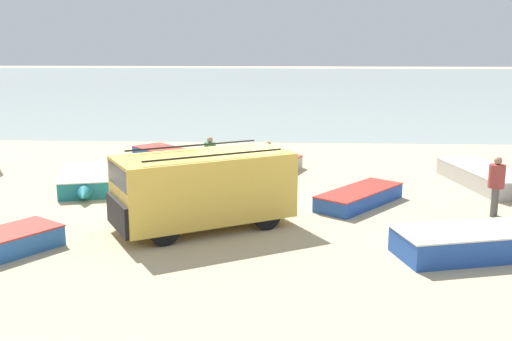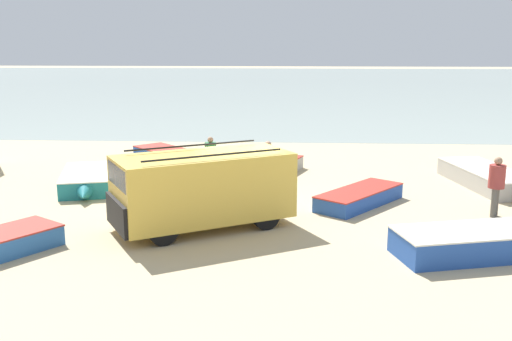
{
  "view_description": "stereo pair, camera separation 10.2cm",
  "coord_description": "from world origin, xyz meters",
  "px_view_note": "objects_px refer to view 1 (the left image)",
  "views": [
    {
      "loc": [
        1.35,
        -17.73,
        5.08
      ],
      "look_at": [
        0.4,
        0.85,
        1.0
      ],
      "focal_mm": 42.0,
      "sensor_mm": 36.0,
      "label": 1
    },
    {
      "loc": [
        1.45,
        -17.72,
        5.08
      ],
      "look_at": [
        0.4,
        0.85,
        1.0
      ],
      "focal_mm": 42.0,
      "sensor_mm": 36.0,
      "label": 2
    }
  ],
  "objects_px": {
    "fisherman_0": "(268,162)",
    "fisherman_2": "(496,181)",
    "fisherman_1": "(210,154)",
    "fishing_rowboat_2": "(496,241)",
    "fishing_rowboat_1": "(164,156)",
    "fishing_rowboat_5": "(488,178)",
    "fishing_rowboat_3": "(275,167)",
    "fishing_rowboat_4": "(362,196)",
    "fishing_rowboat_0": "(87,181)",
    "parked_van": "(203,187)"
  },
  "relations": [
    {
      "from": "fisherman_0",
      "to": "fisherman_2",
      "type": "relative_size",
      "value": 0.99
    },
    {
      "from": "fisherman_0",
      "to": "fisherman_1",
      "type": "bearing_deg",
      "value": -34.4
    },
    {
      "from": "fishing_rowboat_2",
      "to": "fisherman_1",
      "type": "xyz_separation_m",
      "value": [
        -7.87,
        7.38,
        0.64
      ]
    },
    {
      "from": "fishing_rowboat_1",
      "to": "fishing_rowboat_5",
      "type": "height_order",
      "value": "fishing_rowboat_5"
    },
    {
      "from": "fishing_rowboat_3",
      "to": "fisherman_2",
      "type": "bearing_deg",
      "value": -109.94
    },
    {
      "from": "fishing_rowboat_5",
      "to": "fishing_rowboat_2",
      "type": "bearing_deg",
      "value": -27.63
    },
    {
      "from": "fishing_rowboat_4",
      "to": "fishing_rowboat_5",
      "type": "relative_size",
      "value": 0.69
    },
    {
      "from": "fishing_rowboat_4",
      "to": "fishing_rowboat_0",
      "type": "bearing_deg",
      "value": 119.21
    },
    {
      "from": "fishing_rowboat_0",
      "to": "fisherman_2",
      "type": "xyz_separation_m",
      "value": [
        13.0,
        -2.61,
        0.76
      ]
    },
    {
      "from": "fishing_rowboat_3",
      "to": "fisherman_1",
      "type": "xyz_separation_m",
      "value": [
        -2.35,
        -1.28,
        0.71
      ]
    },
    {
      "from": "parked_van",
      "to": "fishing_rowboat_1",
      "type": "bearing_deg",
      "value": -101.41
    },
    {
      "from": "fishing_rowboat_1",
      "to": "fishing_rowboat_4",
      "type": "distance_m",
      "value": 9.62
    },
    {
      "from": "fishing_rowboat_0",
      "to": "fisherman_0",
      "type": "distance_m",
      "value": 6.31
    },
    {
      "from": "parked_van",
      "to": "fishing_rowboat_0",
      "type": "distance_m",
      "value": 6.28
    },
    {
      "from": "fisherman_0",
      "to": "fisherman_1",
      "type": "relative_size",
      "value": 1.09
    },
    {
      "from": "fishing_rowboat_5",
      "to": "fisherman_2",
      "type": "relative_size",
      "value": 3.06
    },
    {
      "from": "fishing_rowboat_4",
      "to": "fisherman_1",
      "type": "distance_m",
      "value": 6.03
    },
    {
      "from": "fishing_rowboat_2",
      "to": "fisherman_2",
      "type": "xyz_separation_m",
      "value": [
        1.03,
        3.21,
        0.74
      ]
    },
    {
      "from": "fishing_rowboat_2",
      "to": "fishing_rowboat_5",
      "type": "bearing_deg",
      "value": 59.01
    },
    {
      "from": "fishing_rowboat_3",
      "to": "fishing_rowboat_5",
      "type": "distance_m",
      "value": 7.74
    },
    {
      "from": "fishing_rowboat_3",
      "to": "fisherman_1",
      "type": "bearing_deg",
      "value": 138.33
    },
    {
      "from": "fishing_rowboat_0",
      "to": "fisherman_1",
      "type": "xyz_separation_m",
      "value": [
        4.1,
        1.55,
        0.67
      ]
    },
    {
      "from": "fishing_rowboat_4",
      "to": "fisherman_1",
      "type": "relative_size",
      "value": 2.32
    },
    {
      "from": "fishing_rowboat_3",
      "to": "fisherman_2",
      "type": "xyz_separation_m",
      "value": [
        6.55,
        -5.44,
        0.81
      ]
    },
    {
      "from": "fisherman_0",
      "to": "fishing_rowboat_2",
      "type": "bearing_deg",
      "value": 139.22
    },
    {
      "from": "fishing_rowboat_4",
      "to": "fishing_rowboat_5",
      "type": "distance_m",
      "value": 5.31
    },
    {
      "from": "fishing_rowboat_3",
      "to": "fisherman_2",
      "type": "height_order",
      "value": "fisherman_2"
    },
    {
      "from": "fishing_rowboat_4",
      "to": "fishing_rowboat_5",
      "type": "bearing_deg",
      "value": -24.09
    },
    {
      "from": "parked_van",
      "to": "fishing_rowboat_5",
      "type": "bearing_deg",
      "value": 179.29
    },
    {
      "from": "fishing_rowboat_2",
      "to": "fisherman_1",
      "type": "relative_size",
      "value": 3.47
    },
    {
      "from": "fishing_rowboat_0",
      "to": "fishing_rowboat_5",
      "type": "xyz_separation_m",
      "value": [
        13.97,
        1.01,
        0.02
      ]
    },
    {
      "from": "fishing_rowboat_4",
      "to": "fishing_rowboat_2",
      "type": "bearing_deg",
      "value": -110.18
    },
    {
      "from": "fishing_rowboat_2",
      "to": "fisherman_1",
      "type": "distance_m",
      "value": 10.8
    },
    {
      "from": "fishing_rowboat_5",
      "to": "fisherman_1",
      "type": "relative_size",
      "value": 3.36
    },
    {
      "from": "parked_van",
      "to": "fisherman_0",
      "type": "height_order",
      "value": "parked_van"
    },
    {
      "from": "fishing_rowboat_3",
      "to": "fisherman_0",
      "type": "distance_m",
      "value": 3.11
    },
    {
      "from": "fishing_rowboat_0",
      "to": "fisherman_1",
      "type": "bearing_deg",
      "value": 95.95
    },
    {
      "from": "fishing_rowboat_0",
      "to": "fisherman_1",
      "type": "distance_m",
      "value": 4.43
    },
    {
      "from": "fishing_rowboat_5",
      "to": "fisherman_1",
      "type": "bearing_deg",
      "value": -104.39
    },
    {
      "from": "fisherman_1",
      "to": "fisherman_2",
      "type": "height_order",
      "value": "fisherman_2"
    },
    {
      "from": "fishing_rowboat_0",
      "to": "fishing_rowboat_4",
      "type": "xyz_separation_m",
      "value": [
        9.27,
        -1.46,
        -0.05
      ]
    },
    {
      "from": "fishing_rowboat_1",
      "to": "fishing_rowboat_4",
      "type": "height_order",
      "value": "fishing_rowboat_1"
    },
    {
      "from": "fishing_rowboat_2",
      "to": "fisherman_0",
      "type": "relative_size",
      "value": 3.17
    },
    {
      "from": "fishing_rowboat_5",
      "to": "fisherman_0",
      "type": "xyz_separation_m",
      "value": [
        -7.71,
        -1.18,
        0.74
      ]
    },
    {
      "from": "fishing_rowboat_0",
      "to": "fishing_rowboat_5",
      "type": "relative_size",
      "value": 0.79
    },
    {
      "from": "parked_van",
      "to": "fishing_rowboat_5",
      "type": "height_order",
      "value": "parked_van"
    },
    {
      "from": "fishing_rowboat_0",
      "to": "fishing_rowboat_2",
      "type": "relative_size",
      "value": 0.77
    },
    {
      "from": "fishing_rowboat_0",
      "to": "parked_van",
      "type": "bearing_deg",
      "value": 33.3
    },
    {
      "from": "fishing_rowboat_2",
      "to": "fisherman_0",
      "type": "xyz_separation_m",
      "value": [
        -5.7,
        5.66,
        0.73
      ]
    },
    {
      "from": "fishing_rowboat_1",
      "to": "fishing_rowboat_3",
      "type": "height_order",
      "value": "fishing_rowboat_1"
    }
  ]
}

